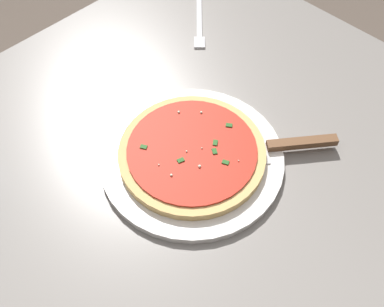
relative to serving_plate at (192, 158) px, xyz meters
The scene contains 6 objects.
ground_plane 0.78m from the serving_plate, 140.07° to the left, with size 5.00×5.00×0.00m, color brown.
restaurant_table 0.14m from the serving_plate, 140.07° to the left, with size 1.14×0.96×0.77m.
serving_plate is the anchor object (origin of this frame).
pizza 0.02m from the serving_plate, 26.93° to the right, with size 0.26×0.26×0.02m.
pizza_server 0.16m from the serving_plate, 38.51° to the right, with size 0.20×0.17×0.01m.
fork 0.38m from the serving_plate, 42.29° to the left, with size 0.14×0.14×0.00m.
Camera 1 is at (-0.30, -0.35, 1.43)m, focal length 41.25 mm.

